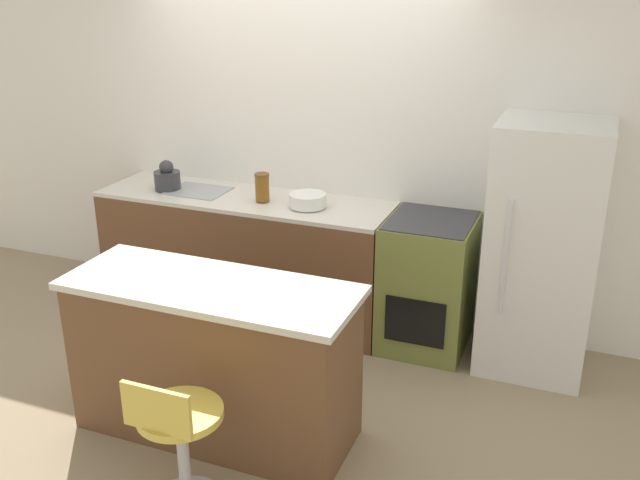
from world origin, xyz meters
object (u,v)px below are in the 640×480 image
(refrigerator, at_px, (542,250))
(mixing_bowl, at_px, (308,200))
(oven_range, at_px, (428,283))
(kettle, at_px, (167,178))
(stool_chair, at_px, (179,442))

(refrigerator, distance_m, mixing_bowl, 1.63)
(oven_range, relative_size, kettle, 4.21)
(oven_range, distance_m, mixing_bowl, 1.03)
(refrigerator, relative_size, kettle, 7.45)
(kettle, bearing_deg, oven_range, 1.22)
(refrigerator, bearing_deg, mixing_bowl, -178.38)
(mixing_bowl, bearing_deg, stool_chair, -85.16)
(stool_chair, height_order, kettle, kettle)
(kettle, xyz_separation_m, mixing_bowl, (1.16, 0.00, -0.04))
(refrigerator, relative_size, mixing_bowl, 6.32)
(oven_range, distance_m, kettle, 2.12)
(kettle, distance_m, mixing_bowl, 1.16)
(refrigerator, relative_size, stool_chair, 2.10)
(refrigerator, height_order, mixing_bowl, refrigerator)
(oven_range, height_order, stool_chair, oven_range)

